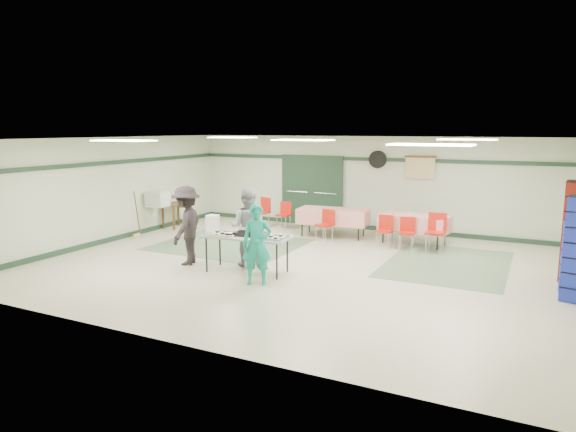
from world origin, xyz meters
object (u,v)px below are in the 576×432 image
at_px(volunteer_teal, 257,245).
at_px(broom, 137,214).
at_px(dining_table_b, 333,216).
at_px(crate_stack_blue_b, 576,260).
at_px(chair_a, 407,230).
at_px(volunteer_grey, 248,227).
at_px(office_printer, 157,199).
at_px(serving_table, 247,238).
at_px(crate_stack_red, 575,232).
at_px(chair_b, 385,228).
at_px(dining_table_a, 414,222).
at_px(printer_table, 176,207).
at_px(chair_c, 436,228).
at_px(chair_d, 326,222).
at_px(chair_loose_b, 263,209).
at_px(chair_loose_a, 285,212).
at_px(volunteer_dark, 187,225).

xyz_separation_m(volunteer_teal, broom, (-5.03, 2.28, -0.12)).
xyz_separation_m(dining_table_b, crate_stack_blue_b, (5.66, -2.88, 0.10)).
bearing_deg(volunteer_teal, broom, 131.85).
relative_size(chair_a, crate_stack_blue_b, 0.59).
bearing_deg(volunteer_grey, office_printer, -40.03).
distance_m(serving_table, crate_stack_red, 6.34).
height_order(volunteer_grey, crate_stack_red, crate_stack_red).
height_order(serving_table, chair_b, chair_b).
relative_size(dining_table_b, office_printer, 3.63).
xyz_separation_m(dining_table_a, printer_table, (-6.84, -0.89, 0.06)).
bearing_deg(chair_c, crate_stack_red, -24.34).
bearing_deg(chair_d, dining_table_a, 29.55).
height_order(chair_loose_b, printer_table, chair_loose_b).
xyz_separation_m(volunteer_teal, chair_d, (-0.27, 4.14, -0.26)).
height_order(volunteer_teal, crate_stack_red, crate_stack_red).
height_order(chair_a, chair_loose_a, chair_a).
xyz_separation_m(serving_table, chair_c, (3.15, 3.52, -0.14)).
xyz_separation_m(volunteer_dark, chair_loose_a, (0.07, 4.59, -0.38)).
xyz_separation_m(chair_d, crate_stack_blue_b, (5.62, -2.31, 0.16)).
height_order(dining_table_a, crate_stack_red, crate_stack_red).
xyz_separation_m(volunteer_teal, volunteer_grey, (-0.84, 1.09, 0.08)).
bearing_deg(crate_stack_blue_b, office_printer, 173.32).
height_order(volunteer_teal, printer_table, volunteer_teal).
distance_m(chair_b, chair_d, 1.58).
relative_size(dining_table_b, broom, 1.56).
xyz_separation_m(chair_b, chair_loose_b, (-3.95, 0.86, 0.07)).
relative_size(chair_c, chair_loose_b, 1.04).
bearing_deg(crate_stack_red, chair_a, 159.27).
relative_size(chair_b, crate_stack_red, 0.40).
bearing_deg(volunteer_grey, dining_table_a, -141.74).
distance_m(volunteer_dark, dining_table_a, 5.73).
bearing_deg(serving_table, volunteer_teal, -52.15).
bearing_deg(volunteer_grey, chair_a, -146.18).
relative_size(volunteer_grey, chair_loose_b, 1.87).
bearing_deg(chair_loose_a, chair_c, -11.78).
xyz_separation_m(serving_table, chair_d, (0.33, 3.51, -0.21)).
height_order(crate_stack_blue_b, printer_table, crate_stack_blue_b).
bearing_deg(dining_table_a, chair_loose_b, -175.38).
bearing_deg(serving_table, broom, 153.71).
bearing_deg(dining_table_b, chair_a, -20.52).
bearing_deg(chair_c, volunteer_dark, -141.32).
bearing_deg(volunteer_grey, chair_b, -139.84).
bearing_deg(dining_table_b, chair_c, -16.71).
distance_m(serving_table, chair_c, 4.73).
relative_size(dining_table_a, crate_stack_red, 0.92).
bearing_deg(broom, chair_d, 26.14).
bearing_deg(printer_table, serving_table, -32.70).
relative_size(dining_table_b, chair_b, 2.48).
relative_size(volunteer_teal, chair_c, 1.64).
bearing_deg(chair_d, serving_table, -80.60).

